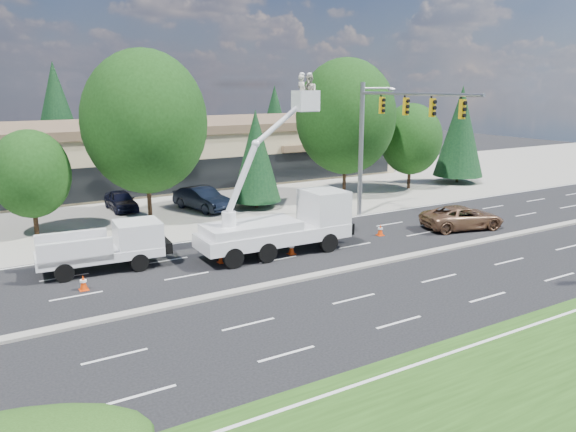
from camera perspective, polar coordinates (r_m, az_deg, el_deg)
ground at (r=26.57m, az=2.47°, el=-6.24°), size 140.00×140.00×0.00m
concrete_apron at (r=44.04m, az=-12.04°, el=1.35°), size 140.00×22.00×0.01m
grass_verge at (r=18.24m, az=26.79°, el=-17.32°), size 140.00×10.00×0.01m
road_median at (r=26.55m, az=2.48°, el=-6.12°), size 120.00×0.55×0.12m
strip_mall at (r=53.03m, az=-15.78°, el=6.22°), size 50.40×15.40×5.50m
tree_front_c at (r=36.42m, az=-24.67°, el=3.90°), size 4.56×4.56×6.33m
tree_front_d at (r=37.54m, az=-14.33°, el=9.24°), size 8.01×8.01×11.11m
tree_front_e at (r=40.83m, az=-3.28°, el=6.13°), size 3.62×3.62×7.13m
tree_front_f at (r=44.88m, az=5.88°, el=10.02°), size 7.87×7.87×10.92m
tree_front_g at (r=49.54m, az=12.38°, el=7.64°), size 5.28×5.28×7.33m
tree_front_h at (r=53.79m, az=17.11°, el=8.23°), size 4.45×4.45×8.77m
tree_back_b at (r=63.68m, az=-22.45°, el=9.69°), size 5.68×5.68×11.19m
tree_back_c at (r=67.38m, az=-10.38°, el=9.23°), size 4.17×4.17×8.22m
tree_back_d at (r=72.49m, az=-1.37°, el=9.95°), size 4.45×4.45×8.78m
signal_mast at (r=36.85m, az=9.63°, el=8.70°), size 2.76×10.16×9.00m
utility_pickup at (r=28.79m, az=-17.69°, el=-3.39°), size 6.03×2.71×2.25m
bucket_truck at (r=29.95m, az=-0.25°, el=-0.07°), size 8.38×2.87×9.45m
traffic_cone_a at (r=26.44m, az=-20.07°, el=-6.38°), size 0.40×0.40×0.70m
traffic_cone_b at (r=28.76m, az=-6.77°, el=-4.07°), size 0.40×0.40×0.70m
traffic_cone_c at (r=29.95m, az=0.36°, el=-3.28°), size 0.40×0.40×0.70m
traffic_cone_d at (r=34.11m, az=9.36°, el=-1.40°), size 0.40×0.40×0.70m
minivan at (r=36.83m, az=17.30°, el=-0.13°), size 5.64×3.63×1.45m
parked_car_west at (r=42.04m, az=-16.61°, el=1.51°), size 1.70×4.20×1.43m
parked_car_east at (r=40.85m, az=-8.71°, el=1.76°), size 2.94×5.34×1.67m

